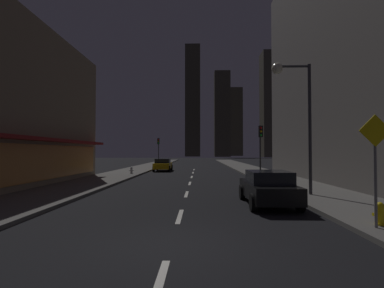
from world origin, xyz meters
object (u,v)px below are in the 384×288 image
fire_hydrant_yellow_near (380,214)px  fire_hydrant_far_left (131,170)px  car_parked_near (268,187)px  car_parked_far (163,165)px  pedestrian_crossing_sign (375,160)px  street_lamp_right (293,96)px  traffic_light_far_left (158,146)px  traffic_light_near_right (261,140)px

fire_hydrant_yellow_near → fire_hydrant_far_left: (-11.80, 19.19, 0.00)m
car_parked_near → fire_hydrant_yellow_near: 4.49m
fire_hydrant_far_left → fire_hydrant_yellow_near: bearing=-58.4°
car_parked_far → fire_hydrant_far_left: 6.42m
fire_hydrant_far_left → pedestrian_crossing_sign: 22.69m
car_parked_near → street_lamp_right: (1.78, 2.10, 4.33)m
traffic_light_far_left → pedestrian_crossing_sign: size_ratio=1.33×
car_parked_near → traffic_light_far_left: bearing=106.5°
street_lamp_right → traffic_light_near_right: bearing=89.2°
car_parked_near → traffic_light_near_right: traffic_light_near_right is taller
traffic_light_near_right → street_lamp_right: 8.44m
car_parked_near → street_lamp_right: street_lamp_right is taller
car_parked_far → fire_hydrant_far_left: car_parked_far is taller
car_parked_far → traffic_light_far_left: traffic_light_far_left is taller
street_lamp_right → pedestrian_crossing_sign: street_lamp_right is taller
fire_hydrant_yellow_near → pedestrian_crossing_sign: bearing=-133.9°
fire_hydrant_far_left → pedestrian_crossing_sign: pedestrian_crossing_sign is taller
fire_hydrant_yellow_near → pedestrian_crossing_sign: size_ratio=0.21×
pedestrian_crossing_sign → traffic_light_far_left: bearing=107.6°
car_parked_far → fire_hydrant_yellow_near: 26.91m
street_lamp_right → fire_hydrant_yellow_near: bearing=-85.0°
car_parked_far → pedestrian_crossing_sign: pedestrian_crossing_sign is taller
fire_hydrant_yellow_near → fire_hydrant_far_left: size_ratio=1.00×
traffic_light_near_right → fire_hydrant_yellow_near: bearing=-88.4°
car_parked_far → traffic_light_far_left: bearing=101.4°
car_parked_near → car_parked_far: same height
car_parked_far → car_parked_near: bearing=-71.3°
car_parked_near → pedestrian_crossing_sign: bearing=-64.3°
street_lamp_right → traffic_light_far_left: bearing=110.8°
car_parked_near → street_lamp_right: 5.13m
traffic_light_far_left → street_lamp_right: 30.71m
fire_hydrant_far_left → traffic_light_far_left: size_ratio=0.16×
fire_hydrant_far_left → traffic_light_near_right: size_ratio=0.16×
pedestrian_crossing_sign → traffic_light_near_right: bearing=90.4°
pedestrian_crossing_sign → fire_hydrant_far_left: bearing=120.5°
car_parked_near → traffic_light_near_right: size_ratio=1.01×
car_parked_near → fire_hydrant_far_left: (-9.50, 15.35, -0.29)m
fire_hydrant_far_left → traffic_light_far_left: traffic_light_far_left is taller
fire_hydrant_yellow_near → car_parked_far: bearing=110.7°
fire_hydrant_far_left → street_lamp_right: size_ratio=0.10×
car_parked_near → car_parked_far: size_ratio=1.00×
fire_hydrant_yellow_near → fire_hydrant_far_left: same height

